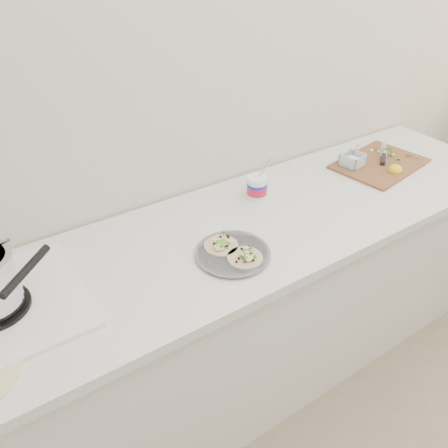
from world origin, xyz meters
TOP-DOWN VIEW (x-y plane):
  - counter at (0.00, 1.43)m, footprint 2.44×0.66m
  - taco_plate at (-0.20, 1.30)m, footprint 0.26×0.26m
  - tub at (0.09, 1.55)m, footprint 0.08×0.08m
  - cutboard at (0.74, 1.48)m, footprint 0.46×0.36m

SIDE VIEW (x-z plane):
  - counter at x=0.00m, z-range 0.00..0.90m
  - cutboard at x=0.74m, z-range 0.88..0.95m
  - taco_plate at x=-0.20m, z-range 0.90..0.94m
  - tub at x=0.09m, z-range 0.87..1.06m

